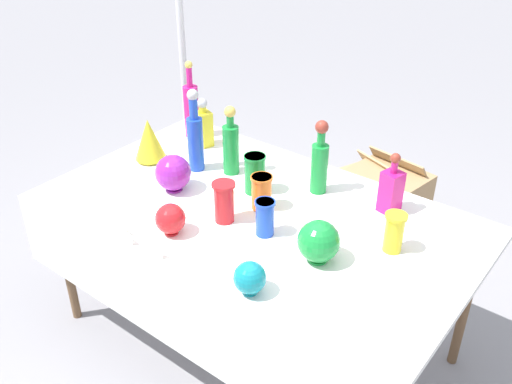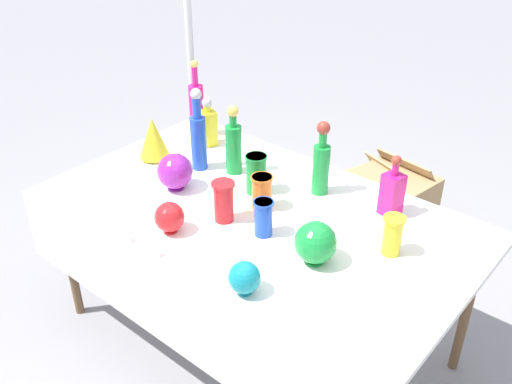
# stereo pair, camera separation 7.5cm
# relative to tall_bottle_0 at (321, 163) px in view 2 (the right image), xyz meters

# --- Properties ---
(ground_plane) EXTENTS (40.00, 40.00, 0.00)m
(ground_plane) POSITION_rel_tall_bottle_0_xyz_m (-0.12, -0.32, -0.91)
(ground_plane) COLOR gray
(display_table) EXTENTS (1.88, 1.13, 0.76)m
(display_table) POSITION_rel_tall_bottle_0_xyz_m (-0.12, -0.36, -0.21)
(display_table) COLOR white
(display_table) RESTS_ON ground
(tall_bottle_0) EXTENTS (0.08, 0.08, 0.35)m
(tall_bottle_0) POSITION_rel_tall_bottle_0_xyz_m (0.00, 0.00, 0.00)
(tall_bottle_0) COLOR #198C38
(tall_bottle_0) RESTS_ON display_table
(tall_bottle_1) EXTENTS (0.08, 0.08, 0.42)m
(tall_bottle_1) POSITION_rel_tall_bottle_0_xyz_m (-0.59, -0.19, 0.02)
(tall_bottle_1) COLOR blue
(tall_bottle_1) RESTS_ON display_table
(tall_bottle_2) EXTENTS (0.08, 0.08, 0.42)m
(tall_bottle_2) POSITION_rel_tall_bottle_0_xyz_m (-0.87, 0.08, 0.01)
(tall_bottle_2) COLOR #C61972
(tall_bottle_2) RESTS_ON display_table
(tall_bottle_3) EXTENTS (0.08, 0.08, 0.35)m
(tall_bottle_3) POSITION_rel_tall_bottle_0_xyz_m (-0.43, -0.11, -0.01)
(tall_bottle_3) COLOR #198C38
(tall_bottle_3) RESTS_ON display_table
(square_decanter_0) EXTENTS (0.10, 0.10, 0.28)m
(square_decanter_0) POSITION_rel_tall_bottle_0_xyz_m (0.34, 0.05, -0.04)
(square_decanter_0) COLOR #C61972
(square_decanter_0) RESTS_ON display_table
(square_decanter_1) EXTENTS (0.10, 0.10, 0.27)m
(square_decanter_1) POSITION_rel_tall_bottle_0_xyz_m (-0.74, 0.03, -0.04)
(square_decanter_1) COLOR yellow
(square_decanter_1) RESTS_ON display_table
(slender_vase_0) EXTENTS (0.09, 0.09, 0.17)m
(slender_vase_0) POSITION_rel_tall_bottle_0_xyz_m (0.48, -0.20, -0.06)
(slender_vase_0) COLOR yellow
(slender_vase_0) RESTS_ON display_table
(slender_vase_1) EXTENTS (0.10, 0.10, 0.19)m
(slender_vase_1) POSITION_rel_tall_bottle_0_xyz_m (-0.23, -0.18, -0.05)
(slender_vase_1) COLOR #198C38
(slender_vase_1) RESTS_ON display_table
(slender_vase_2) EXTENTS (0.10, 0.10, 0.16)m
(slender_vase_2) POSITION_rel_tall_bottle_0_xyz_m (-0.12, -0.28, -0.07)
(slender_vase_2) COLOR orange
(slender_vase_2) RESTS_ON display_table
(slender_vase_3) EXTENTS (0.10, 0.10, 0.18)m
(slender_vase_3) POSITION_rel_tall_bottle_0_xyz_m (-0.18, -0.45, -0.05)
(slender_vase_3) COLOR red
(slender_vase_3) RESTS_ON display_table
(slender_vase_4) EXTENTS (0.09, 0.09, 0.16)m
(slender_vase_4) POSITION_rel_tall_bottle_0_xyz_m (0.01, -0.43, -0.07)
(slender_vase_4) COLOR blue
(slender_vase_4) RESTS_ON display_table
(fluted_vase_0) EXTENTS (0.16, 0.16, 0.22)m
(fluted_vase_0) POSITION_rel_tall_bottle_0_xyz_m (-0.84, -0.26, -0.04)
(fluted_vase_0) COLOR yellow
(fluted_vase_0) RESTS_ON display_table
(round_bowl_0) EXTENTS (0.12, 0.12, 0.13)m
(round_bowl_0) POSITION_rel_tall_bottle_0_xyz_m (0.19, -0.75, -0.09)
(round_bowl_0) COLOR teal
(round_bowl_0) RESTS_ON display_table
(round_bowl_1) EXTENTS (0.13, 0.13, 0.13)m
(round_bowl_1) POSITION_rel_tall_bottle_0_xyz_m (-0.29, -0.66, -0.08)
(round_bowl_1) COLOR red
(round_bowl_1) RESTS_ON display_table
(round_bowl_2) EXTENTS (0.16, 0.16, 0.17)m
(round_bowl_2) POSITION_rel_tall_bottle_0_xyz_m (0.28, -0.44, -0.06)
(round_bowl_2) COLOR #198C38
(round_bowl_2) RESTS_ON display_table
(round_bowl_3) EXTENTS (0.17, 0.17, 0.17)m
(round_bowl_3) POSITION_rel_tall_bottle_0_xyz_m (-0.53, -0.40, -0.06)
(round_bowl_3) COLOR purple
(round_bowl_3) RESTS_ON display_table
(price_tag_left) EXTENTS (0.06, 0.02, 0.04)m
(price_tag_left) POSITION_rel_tall_bottle_0_xyz_m (-0.38, -0.81, -0.13)
(price_tag_left) COLOR white
(price_tag_left) RESTS_ON display_table
(price_tag_center) EXTENTS (0.06, 0.02, 0.05)m
(price_tag_center) POSITION_rel_tall_bottle_0_xyz_m (-0.44, -0.79, -0.13)
(price_tag_center) COLOR white
(price_tag_center) RESTS_ON display_table
(price_tag_right) EXTENTS (0.05, 0.02, 0.05)m
(price_tag_right) POSITION_rel_tall_bottle_0_xyz_m (-0.22, -0.81, -0.13)
(price_tag_right) COLOR white
(price_tag_right) RESTS_ON display_table
(cardboard_box_behind_left) EXTENTS (0.52, 0.48, 0.46)m
(cardboard_box_behind_left) POSITION_rel_tall_bottle_0_xyz_m (-0.09, 0.99, -0.72)
(cardboard_box_behind_left) COLOR tan
(cardboard_box_behind_left) RESTS_ON ground
(cardboard_box_behind_right) EXTENTS (0.49, 0.49, 0.41)m
(cardboard_box_behind_right) POSITION_rel_tall_bottle_0_xyz_m (-0.21, 0.97, -0.75)
(cardboard_box_behind_right) COLOR tan
(cardboard_box_behind_right) RESTS_ON ground
(canopy_pole) EXTENTS (0.18, 0.18, 2.68)m
(canopy_pole) POSITION_rel_tall_bottle_0_xyz_m (-1.25, 0.41, 0.16)
(canopy_pole) COLOR silver
(canopy_pole) RESTS_ON ground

